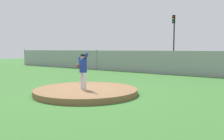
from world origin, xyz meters
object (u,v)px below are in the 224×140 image
object	(u,v)px
traffic_cone_orange	(157,66)
traffic_light_near	(174,32)
pitcher_youth	(83,68)
parked_car_navy	(177,61)
parked_car_white	(211,62)
baseball	(75,86)

from	to	relation	value
traffic_cone_orange	traffic_light_near	distance (m)	5.39
traffic_cone_orange	traffic_light_near	size ratio (longest dim) A/B	0.10
pitcher_youth	parked_car_navy	distance (m)	14.53
pitcher_youth	traffic_cone_orange	size ratio (longest dim) A/B	2.92
pitcher_youth	parked_car_navy	size ratio (longest dim) A/B	0.38
pitcher_youth	parked_car_white	world-z (taller)	pitcher_youth
parked_car_navy	baseball	bearing A→B (deg)	-86.94
baseball	parked_car_navy	bearing A→B (deg)	93.06
parked_car_white	traffic_cone_orange	xyz separation A→B (m)	(-5.20, -0.02, -0.54)
baseball	traffic_cone_orange	world-z (taller)	traffic_cone_orange
baseball	parked_car_navy	world-z (taller)	parked_car_navy
pitcher_youth	parked_car_navy	bearing A→B (deg)	95.98
baseball	parked_car_white	bearing A→B (deg)	81.08
pitcher_youth	baseball	world-z (taller)	pitcher_youth
pitcher_youth	traffic_cone_orange	xyz separation A→B (m)	(-3.71, 14.60, -0.90)
parked_car_navy	traffic_cone_orange	xyz separation A→B (m)	(-2.19, 0.16, -0.59)
parked_car_white	traffic_light_near	bearing A→B (deg)	142.27
pitcher_youth	parked_car_white	xyz separation A→B (m)	(1.50, 14.62, -0.36)
traffic_cone_orange	traffic_light_near	bearing A→B (deg)	89.23
pitcher_youth	traffic_light_near	distance (m)	19.16
baseball	traffic_cone_orange	distance (m)	14.64
baseball	traffic_light_near	size ratio (longest dim) A/B	0.01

